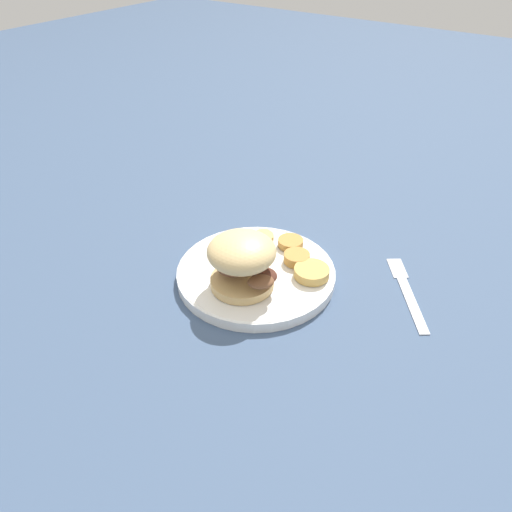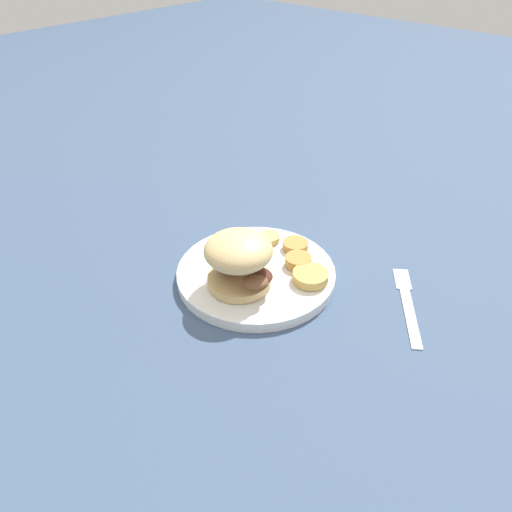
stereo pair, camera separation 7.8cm
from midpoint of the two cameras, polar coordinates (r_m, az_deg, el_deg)
ground_plane at (r=0.80m, az=2.77°, el=-2.61°), size 4.00×4.00×0.00m
dinner_plate at (r=0.80m, az=2.79°, el=-2.03°), size 0.25×0.25×0.02m
sandwich at (r=0.73m, az=1.06°, el=-0.32°), size 0.10×0.13×0.09m
potato_round_0 at (r=0.80m, az=7.62°, el=-0.64°), size 0.04×0.04×0.01m
potato_round_1 at (r=0.86m, az=4.09°, el=2.01°), size 0.04×0.04×0.01m
potato_round_2 at (r=0.84m, az=7.17°, el=1.15°), size 0.04×0.04×0.01m
potato_round_3 at (r=0.82m, az=2.03°, el=0.76°), size 0.04×0.04×0.02m
potato_round_4 at (r=0.84m, az=0.99°, el=1.70°), size 0.04×0.04×0.01m
potato_round_5 at (r=0.77m, az=9.11°, el=-2.42°), size 0.06×0.06×0.01m
fork at (r=0.80m, az=19.67°, el=-5.26°), size 0.16×0.12×0.00m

